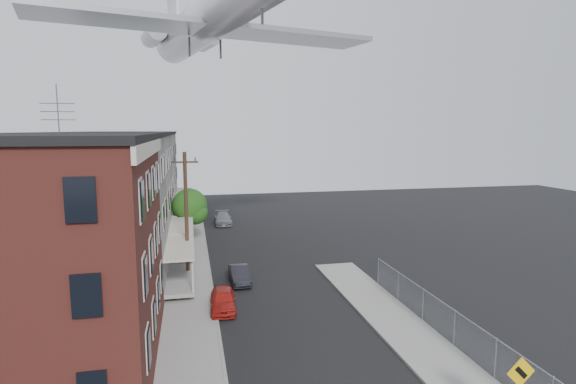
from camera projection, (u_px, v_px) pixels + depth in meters
name	position (u px, v px, depth m)	size (l,w,h in m)	color
sidewalk_left	(190.00, 255.00, 37.52)	(3.00, 62.00, 0.12)	gray
sidewalk_right	(415.00, 340.00, 22.44)	(3.00, 26.00, 0.12)	gray
curb_left	(207.00, 254.00, 37.82)	(0.15, 62.00, 0.14)	gray
curb_right	(388.00, 343.00, 22.13)	(0.15, 26.00, 0.14)	gray
corner_building	(30.00, 256.00, 18.99)	(10.31, 12.30, 12.15)	#391512
row_house_a	(82.00, 216.00, 28.19)	(11.98, 7.00, 10.30)	slate
row_house_b	(103.00, 199.00, 34.97)	(11.98, 7.00, 10.30)	#726A5A
row_house_c	(117.00, 188.00, 41.74)	(11.98, 7.00, 10.30)	slate
row_house_d	(127.00, 180.00, 48.51)	(11.98, 7.00, 10.30)	#726A5A
row_house_e	(135.00, 174.00, 55.29)	(11.98, 7.00, 10.30)	slate
chainlink_fence	(454.00, 328.00, 21.66)	(0.06, 18.06, 1.90)	gray
warning_sign	(520.00, 382.00, 15.41)	(1.10, 0.11, 2.80)	#515156
utility_pole	(186.00, 214.00, 31.06)	(1.80, 0.26, 9.00)	black
street_tree	(191.00, 208.00, 40.90)	(3.22, 3.20, 5.20)	black
car_near	(223.00, 300.00, 26.25)	(1.45, 3.61, 1.23)	#B21E17
car_mid	(240.00, 275.00, 30.93)	(1.23, 3.51, 1.16)	black
car_far	(223.00, 218.00, 50.25)	(1.81, 4.45, 1.29)	gray
airplane	(206.00, 20.00, 37.10)	(27.28, 31.19, 8.98)	silver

